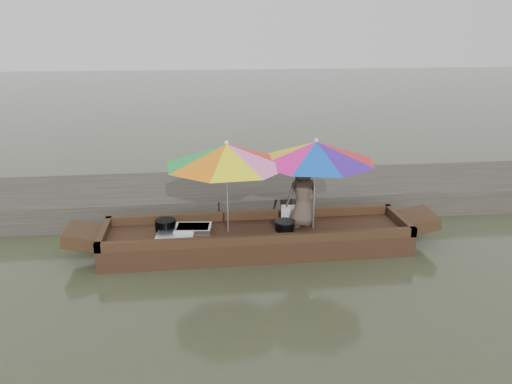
{
  "coord_description": "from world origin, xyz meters",
  "views": [
    {
      "loc": [
        -0.97,
        -7.7,
        3.57
      ],
      "look_at": [
        0.0,
        0.1,
        1.0
      ],
      "focal_mm": 35.0,
      "sensor_mm": 36.0,
      "label": 1
    }
  ],
  "objects": [
    {
      "name": "cooking_pot",
      "position": [
        -1.52,
        0.21,
        0.44
      ],
      "size": [
        0.34,
        0.34,
        0.18
      ],
      "primitive_type": "cylinder",
      "color": "black",
      "rests_on": "boat_hull"
    },
    {
      "name": "umbrella_bow",
      "position": [
        -0.48,
        0.0,
        1.12
      ],
      "size": [
        2.56,
        2.56,
        1.55
      ],
      "primitive_type": null,
      "rotation": [
        0.0,
        0.0,
        -0.31
      ],
      "color": "red",
      "rests_on": "boat_hull"
    },
    {
      "name": "dock",
      "position": [
        0.0,
        2.2,
        0.25
      ],
      "size": [
        22.0,
        2.2,
        0.5
      ],
      "primitive_type": "cube",
      "color": "#2D2B26",
      "rests_on": "ground"
    },
    {
      "name": "supply_bag",
      "position": [
        0.62,
        0.38,
        0.48
      ],
      "size": [
        0.31,
        0.26,
        0.26
      ],
      "primitive_type": "cube",
      "rotation": [
        0.0,
        0.0,
        -0.15
      ],
      "color": "silver",
      "rests_on": "boat_hull"
    },
    {
      "name": "boat_hull",
      "position": [
        0.0,
        0.0,
        0.17
      ],
      "size": [
        5.1,
        1.2,
        0.35
      ],
      "primitive_type": "cube",
      "color": "black",
      "rests_on": "water"
    },
    {
      "name": "vendor",
      "position": [
        0.8,
        0.14,
        0.92
      ],
      "size": [
        0.63,
        0.48,
        1.14
      ],
      "primitive_type": "imported",
      "rotation": [
        0.0,
        0.0,
        3.37
      ],
      "color": "#4C4035",
      "rests_on": "boat_hull"
    },
    {
      "name": "tray_scallop",
      "position": [
        -1.35,
        -0.11,
        0.38
      ],
      "size": [
        0.63,
        0.46,
        0.06
      ],
      "primitive_type": "cube",
      "rotation": [
        0.0,
        0.0,
        -0.08
      ],
      "color": "silver",
      "rests_on": "boat_hull"
    },
    {
      "name": "tray_crayfish",
      "position": [
        -1.06,
        0.1,
        0.39
      ],
      "size": [
        0.64,
        0.48,
        0.09
      ],
      "primitive_type": "cube",
      "rotation": [
        0.0,
        0.0,
        -0.11
      ],
      "color": "silver",
      "rests_on": "boat_hull"
    },
    {
      "name": "water",
      "position": [
        0.0,
        0.0,
        0.0
      ],
      "size": [
        80.0,
        80.0,
        0.0
      ],
      "primitive_type": "plane",
      "color": "#364027",
      "rests_on": "ground"
    },
    {
      "name": "charcoal_grill",
      "position": [
        0.47,
        -0.04,
        0.43
      ],
      "size": [
        0.32,
        0.32,
        0.15
      ],
      "primitive_type": "cylinder",
      "color": "black",
      "rests_on": "boat_hull"
    },
    {
      "name": "umbrella_stern",
      "position": [
        0.97,
        0.0,
        1.12
      ],
      "size": [
        2.31,
        2.31,
        1.55
      ],
      "primitive_type": null,
      "rotation": [
        0.0,
        0.0,
        0.19
      ],
      "color": "#FF570C",
      "rests_on": "boat_hull"
    }
  ]
}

